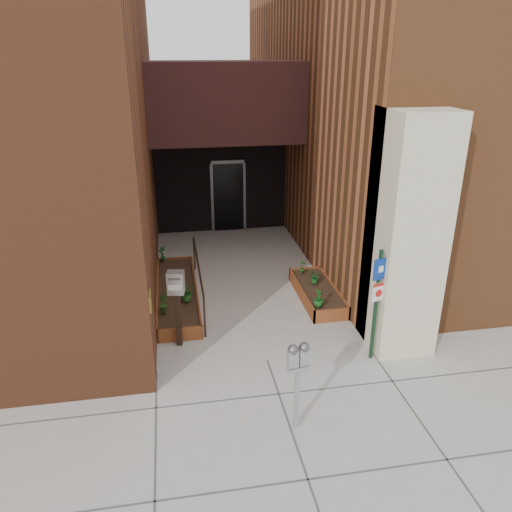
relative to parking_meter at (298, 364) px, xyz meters
name	(u,v)px	position (x,y,z in m)	size (l,w,h in m)	color
ground	(267,360)	(-0.09, 1.79, -1.13)	(80.00, 80.00, 0.00)	#9E9991
architecture	(213,61)	(-0.27, 8.69, 3.85)	(20.00, 14.60, 10.00)	brown
planter_left	(177,294)	(-1.64, 4.49, -1.00)	(0.90, 3.60, 0.30)	brown
planter_right	(317,293)	(1.51, 3.99, -1.00)	(0.80, 2.20, 0.30)	brown
handrail	(198,269)	(-1.14, 4.44, -0.39)	(0.04, 3.34, 0.90)	black
parking_meter	(298,364)	(0.00, 0.00, 0.00)	(0.34, 0.18, 1.46)	#A1A1A3
sign_post	(378,294)	(1.82, 1.52, 0.19)	(0.29, 0.11, 2.15)	#13341D
payment_dropbox	(176,293)	(-1.65, 2.59, -0.02)	(0.34, 0.28, 1.54)	black
shrub_left_a	(187,292)	(-1.43, 3.85, -0.64)	(0.35, 0.35, 0.39)	#1F5718
shrub_left_b	(163,304)	(-1.94, 3.41, -0.65)	(0.20, 0.20, 0.37)	#255117
shrub_left_c	(176,276)	(-1.65, 4.71, -0.65)	(0.21, 0.21, 0.37)	#224E16
shrub_left_d	(162,254)	(-1.94, 6.09, -0.64)	(0.21, 0.21, 0.39)	#175017
shrub_right_a	(319,298)	(1.26, 3.09, -0.65)	(0.21, 0.21, 0.37)	#165019
shrub_right_b	(302,266)	(1.36, 4.78, -0.66)	(0.18, 0.18, 0.33)	#265F1B
shrub_right_c	(315,277)	(1.50, 4.19, -0.68)	(0.27, 0.27, 0.30)	#195A1E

